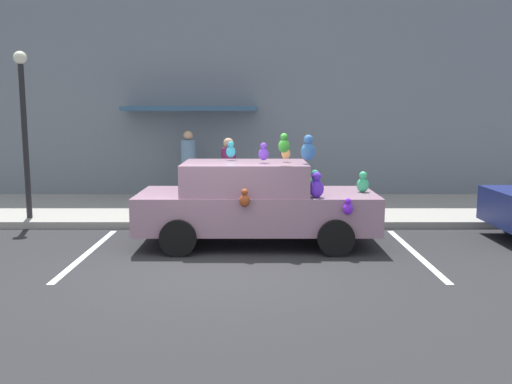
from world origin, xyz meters
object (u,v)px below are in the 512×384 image
at_px(plush_covered_car, 254,202).
at_px(pedestrian_near_shopfront, 188,168).
at_px(teddy_bear_on_sidewalk, 166,207).
at_px(street_lamp_post, 23,116).
at_px(pedestrian_walking_past, 228,175).

distance_m(plush_covered_car, pedestrian_near_shopfront, 4.82).
distance_m(teddy_bear_on_sidewalk, street_lamp_post, 3.63).
bearing_deg(teddy_bear_on_sidewalk, pedestrian_walking_past, 51.68).
height_order(teddy_bear_on_sidewalk, street_lamp_post, street_lamp_post).
bearing_deg(pedestrian_walking_past, pedestrian_near_shopfront, 135.63).
height_order(plush_covered_car, street_lamp_post, street_lamp_post).
distance_m(street_lamp_post, pedestrian_walking_past, 4.82).
bearing_deg(plush_covered_car, street_lamp_post, 159.97).
height_order(pedestrian_near_shopfront, pedestrian_walking_past, pedestrian_near_shopfront).
xyz_separation_m(plush_covered_car, pedestrian_walking_past, (-0.65, 3.38, 0.13)).
relative_size(plush_covered_car, street_lamp_post, 1.22).
distance_m(street_lamp_post, pedestrian_near_shopfront, 4.39).
height_order(teddy_bear_on_sidewalk, pedestrian_near_shopfront, pedestrian_near_shopfront).
relative_size(plush_covered_car, pedestrian_walking_past, 2.60).
distance_m(teddy_bear_on_sidewalk, pedestrian_walking_past, 2.12).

